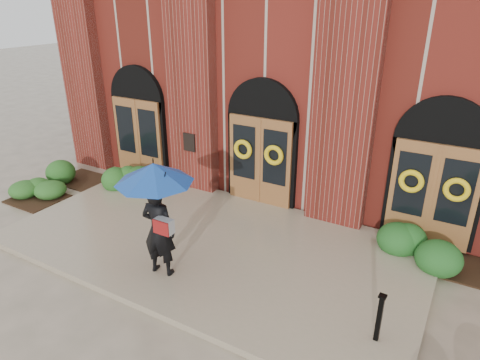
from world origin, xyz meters
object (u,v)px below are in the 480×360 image
Objects in this scene: metal_post at (379,317)px; hedge_wall_right at (460,254)px; man_with_umbrella at (156,198)px; hedge_wall_left at (98,175)px.

metal_post reaches higher than hedge_wall_right.
metal_post is 0.34× the size of hedge_wall_right.
man_with_umbrella reaches higher than metal_post.
hedge_wall_right is at bearing 72.94° from metal_post.
metal_post reaches higher than hedge_wall_left.
man_with_umbrella reaches higher than hedge_wall_left.
metal_post is at bearing -107.06° from hedge_wall_right.
hedge_wall_right is (10.52, 0.76, -0.01)m from hedge_wall_left.
metal_post is 0.33× the size of hedge_wall_left.
metal_post is 3.48m from hedge_wall_right.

